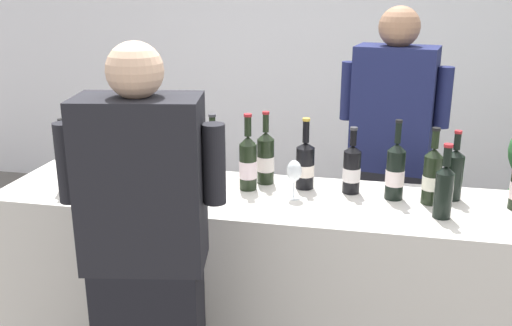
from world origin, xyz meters
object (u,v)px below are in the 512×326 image
Objects in this scene: wine_bottle_2 at (395,171)px; person_server at (389,175)px; person_guest at (148,278)px; wine_bottle_11 at (266,158)px; wine_bottle_3 at (454,173)px; wine_bottle_1 at (305,164)px; wine_bottle_5 at (187,166)px; wine_bottle_7 at (213,157)px; ice_bucket at (145,165)px; wine_bottle_0 at (352,169)px; wine_glass at (294,173)px; wine_bottle_8 at (66,162)px; wine_bottle_10 at (432,176)px; wine_bottle_4 at (444,189)px; wine_bottle_6 at (248,163)px.

person_server reaches higher than wine_bottle_2.
wine_bottle_11 is at bearing 68.79° from person_guest.
wine_bottle_3 is at bearing -2.71° from wine_bottle_11.
wine_bottle_5 is at bearing -162.22° from wine_bottle_1.
ice_bucket is at bearing -156.14° from wine_bottle_7.
wine_bottle_3 is 1.08m from wine_bottle_7.
wine_bottle_5 is at bearing -168.61° from wine_bottle_0.
wine_bottle_11 is (0.25, 0.03, 0.00)m from wine_bottle_7.
wine_glass is at bearing 2.11° from wine_bottle_5.
ice_bucket is (-1.12, -0.07, -0.02)m from wine_bottle_2.
ice_bucket is (-0.93, -0.11, -0.01)m from wine_bottle_0.
wine_bottle_7 is 0.76m from person_guest.
wine_bottle_1 reaches higher than wine_bottle_0.
person_guest is (-0.69, -0.70, -0.24)m from wine_bottle_0.
wine_bottle_8 is 0.99× the size of wine_bottle_10.
wine_bottle_8 is 1.66m from person_server.
wine_bottle_11 is (-0.19, 0.03, 0.01)m from wine_bottle_1.
wine_bottle_11 is at bearing 173.08° from wine_bottle_0.
wine_bottle_2 is 2.04× the size of wine_glass.
wine_bottle_4 reaches higher than wine_bottle_0.
wine_bottle_5 is at bearing -9.46° from ice_bucket.
wine_bottle_6 reaches higher than wine_bottle_1.
wine_bottle_5 is at bearing -114.34° from wine_bottle_7.
wine_bottle_2 is 1.13m from person_guest.
wine_bottle_8 is (-1.05, -0.25, 0.02)m from wine_bottle_1.
wine_bottle_4 is 0.95× the size of wine_bottle_5.
person_server reaches higher than wine_bottle_4.
wine_bottle_5 is (-1.09, 0.07, -0.00)m from wine_bottle_4.
wine_glass is (-0.58, -0.06, -0.01)m from wine_bottle_10.
person_server reaches higher than person_guest.
wine_glass is (0.16, -0.18, -0.01)m from wine_bottle_11.
wine_bottle_2 is 1.03× the size of wine_bottle_11.
wine_bottle_0 is at bearing 168.60° from wine_bottle_2.
person_server reaches higher than wine_bottle_10.
wine_bottle_4 is at bearing -75.83° from person_server.
wine_bottle_10 is at bearing -4.71° from wine_bottle_7.
wine_bottle_2 is at bearing 6.75° from wine_bottle_5.
wine_bottle_7 is at bearing 167.20° from wine_bottle_4.
wine_bottle_3 is at bearing 10.69° from wine_bottle_2.
wine_bottle_10 is 0.19× the size of person_server.
wine_bottle_10 is 1.24m from person_guest.
wine_bottle_3 is at bearing 7.92° from wine_bottle_8.
wine_bottle_2 reaches higher than wine_bottle_5.
person_server is at bearing 33.11° from wine_bottle_7.
wine_bottle_11 is at bearing 171.64° from wine_bottle_2.
person_guest is at bearing -87.23° from wine_bottle_5.
person_guest is (0.57, -0.48, -0.26)m from wine_bottle_8.
wine_bottle_8 is 0.91m from wine_bottle_11.
wine_bottle_3 is at bearing 74.31° from wine_bottle_4.
wine_bottle_11 reaches higher than wine_bottle_5.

